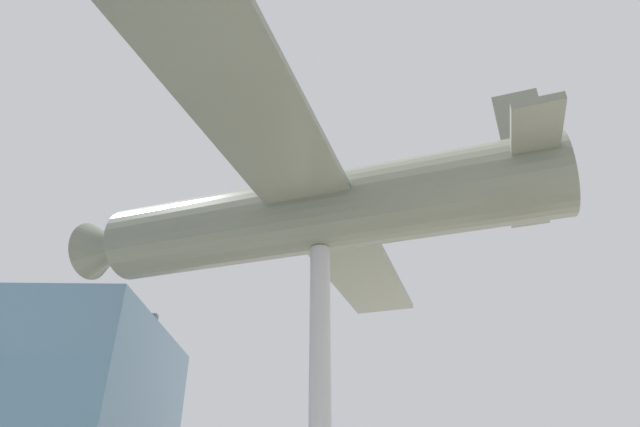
% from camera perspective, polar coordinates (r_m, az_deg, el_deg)
% --- Properties ---
extents(support_pylon_central, '(0.49, 0.49, 7.41)m').
position_cam_1_polar(support_pylon_central, '(11.55, 0.00, -20.90)').
color(support_pylon_central, '#B7B7BC').
rests_on(support_pylon_central, ground_plane).
extents(suspended_airplane, '(16.11, 13.66, 3.60)m').
position_cam_1_polar(suspended_airplane, '(13.21, -1.36, -0.18)').
color(suspended_airplane, slate).
rests_on(suspended_airplane, support_pylon_central).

